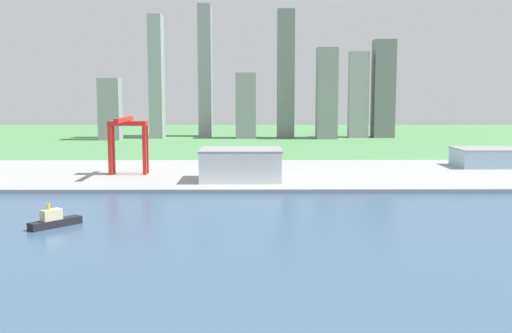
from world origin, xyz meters
TOP-DOWN VIEW (x-y plane):
  - ground_plane at (0.00, 300.00)m, footprint 2400.00×2400.00m
  - water_bay at (0.00, 240.00)m, footprint 840.00×360.00m
  - industrial_pier at (0.00, 490.00)m, footprint 840.00×140.00m
  - tugboat_small at (-84.19, 340.95)m, footprint 17.95×19.73m
  - port_crane_red at (-82.29, 479.58)m, footprint 23.55×45.30m
  - warehouse_main at (-11.93, 455.01)m, footprint 46.99×35.73m
  - warehouse_annex at (156.02, 518.94)m, footprint 42.58×33.92m
  - distant_skyline at (9.34, 820.80)m, footprint 337.74×79.64m

SIDE VIEW (x-z plane):
  - ground_plane at x=0.00m, z-range 0.00..0.00m
  - water_bay at x=0.00m, z-range 0.00..0.15m
  - industrial_pier at x=0.00m, z-range 0.00..2.50m
  - tugboat_small at x=-84.19m, z-range -2.07..7.67m
  - warehouse_annex at x=156.02m, z-range 2.52..15.26m
  - warehouse_main at x=-11.93m, z-range 2.52..20.87m
  - port_crane_red at x=-82.29m, z-range 10.61..46.47m
  - distant_skyline at x=9.34m, z-range -18.95..137.43m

